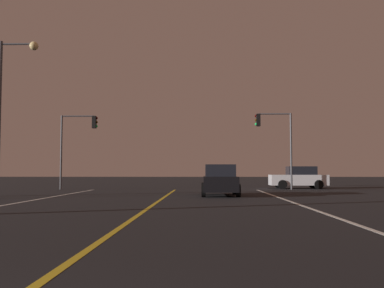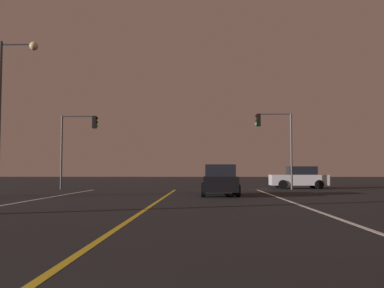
{
  "view_description": "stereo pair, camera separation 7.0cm",
  "coord_description": "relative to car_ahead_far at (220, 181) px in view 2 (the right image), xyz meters",
  "views": [
    {
      "loc": [
        1.98,
        -1.98,
        1.36
      ],
      "look_at": [
        1.34,
        24.83,
        2.98
      ],
      "focal_mm": 41.66,
      "sensor_mm": 36.0,
      "label": 1
    },
    {
      "loc": [
        2.05,
        -1.98,
        1.36
      ],
      "look_at": [
        1.34,
        24.83,
        2.98
      ],
      "focal_mm": 41.66,
      "sensor_mm": 36.0,
      "label": 2
    }
  ],
  "objects": [
    {
      "name": "traffic_light_near_left",
      "position": [
        -10.08,
        7.94,
        3.2
      ],
      "size": [
        2.74,
        0.36,
        5.44
      ],
      "color": "#4C4C51",
      "rests_on": "ground"
    },
    {
      "name": "car_ahead_far",
      "position": [
        0.0,
        0.0,
        0.0
      ],
      "size": [
        2.02,
        4.3,
        1.7
      ],
      "rotation": [
        0.0,
        0.0,
        1.57
      ],
      "color": "black",
      "rests_on": "ground"
    },
    {
      "name": "street_lamp_left_mid",
      "position": [
        -10.6,
        -2.8,
        4.16
      ],
      "size": [
        1.98,
        0.44,
        7.85
      ],
      "color": "#4C4C51",
      "rests_on": "ground"
    },
    {
      "name": "car_crossing_side",
      "position": [
        6.45,
        9.94,
        0.0
      ],
      "size": [
        4.3,
        2.02,
        1.7
      ],
      "rotation": [
        0.0,
        0.0,
        3.14
      ],
      "color": "black",
      "rests_on": "ground"
    },
    {
      "name": "lane_edge_right",
      "position": [
        2.95,
        -10.54,
        -0.82
      ],
      "size": [
        0.16,
        35.96,
        0.01
      ],
      "primitive_type": "cube",
      "color": "silver",
      "rests_on": "ground"
    },
    {
      "name": "traffic_light_near_right",
      "position": [
        4.27,
        7.94,
        3.28
      ],
      "size": [
        2.69,
        0.36,
        5.57
      ],
      "rotation": [
        0.0,
        0.0,
        3.14
      ],
      "color": "#4C4C51",
      "rests_on": "ground"
    },
    {
      "name": "lane_center_divider",
      "position": [
        -2.93,
        -10.54,
        -0.82
      ],
      "size": [
        0.16,
        35.96,
        0.01
      ],
      "primitive_type": "cube",
      "color": "gold",
      "rests_on": "ground"
    }
  ]
}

